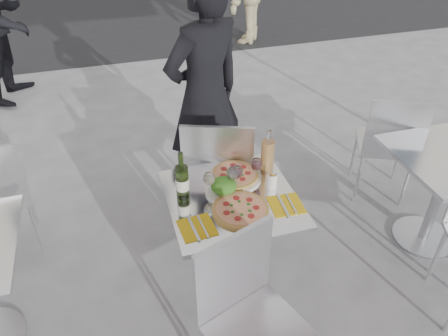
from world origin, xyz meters
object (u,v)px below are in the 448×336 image
object	(u,v)px
wineglass_white_a	(209,179)
chair_near	(248,309)
pedestrian_a	(1,20)
pizza_near	(241,210)
side_table_right	(444,181)
salad_plate	(224,187)
wine_bottle	(182,180)
wineglass_red_b	(256,165)
chair_far	(219,170)
pizza_far	(235,175)
side_chair_rfar	(389,140)
wineglass_red_a	(237,173)
napkin_right	(286,205)
main_table	(231,224)
carafe	(267,156)
napkin_left	(197,227)
sugar_shaker	(272,179)
wineglass_white_b	(233,174)
woman_diner	(205,97)

from	to	relation	value
wineglass_white_a	chair_near	bearing A→B (deg)	-89.16
pedestrian_a	pizza_near	distance (m)	3.85
wineglass_white_a	side_table_right	bearing A→B (deg)	-2.07
salad_plate	wine_bottle	world-z (taller)	wine_bottle
pizza_near	wineglass_red_b	world-z (taller)	wineglass_red_b
chair_far	pizza_far	world-z (taller)	chair_far
side_chair_rfar	chair_far	bearing A→B (deg)	27.04
chair_far	pedestrian_a	xyz separation A→B (m)	(-1.60, 2.91, 0.28)
wineglass_red_a	wineglass_red_b	bearing A→B (deg)	16.40
pedestrian_a	wine_bottle	size ratio (longest dim) A/B	5.93
salad_plate	napkin_right	world-z (taller)	salad_plate
main_table	carafe	bearing A→B (deg)	31.92
main_table	napkin_right	size ratio (longest dim) A/B	3.74
pizza_near	carafe	xyz separation A→B (m)	(0.26, 0.30, 0.11)
pizza_near	napkin_left	bearing A→B (deg)	-166.64
pizza_far	side_table_right	bearing A→B (deg)	-6.97
main_table	salad_plate	distance (m)	0.26
main_table	pedestrian_a	size ratio (longest dim) A/B	0.43
main_table	napkin_left	size ratio (longest dim) A/B	3.74
sugar_shaker	side_table_right	bearing A→B (deg)	-1.43
salad_plate	sugar_shaker	bearing A→B (deg)	-5.70
salad_plate	napkin_left	bearing A→B (deg)	-131.38
pizza_near	pizza_far	bearing A→B (deg)	78.07
pizza_near	napkin_left	xyz separation A→B (m)	(-0.26, -0.06, -0.01)
salad_plate	wineglass_white_a	world-z (taller)	wineglass_white_a
chair_near	wine_bottle	xyz separation A→B (m)	(-0.16, 0.70, 0.29)
carafe	side_table_right	bearing A→B (deg)	-8.02
carafe	wineglass_white_b	bearing A→B (deg)	-157.72
napkin_right	chair_far	bearing A→B (deg)	111.80
sugar_shaker	woman_diner	bearing A→B (deg)	99.96
pizza_near	pizza_far	world-z (taller)	pizza_far
side_chair_rfar	wineglass_red_b	world-z (taller)	side_chair_rfar
napkin_right	wineglass_red_b	bearing A→B (deg)	110.63
chair_far	napkin_right	size ratio (longest dim) A/B	5.00
chair_near	carafe	distance (m)	0.92
woman_diner	pedestrian_a	size ratio (longest dim) A/B	1.04
pedestrian_a	pizza_far	bearing A→B (deg)	-136.39
carafe	wineglass_red_b	bearing A→B (deg)	-147.32
wineglass_red_b	woman_diner	bearing A→B (deg)	96.51
wine_bottle	sugar_shaker	bearing A→B (deg)	-6.23
sugar_shaker	wineglass_white_a	xyz separation A→B (m)	(-0.37, 0.03, 0.06)
chair_far	pedestrian_a	world-z (taller)	pedestrian_a
side_table_right	chair_near	size ratio (longest dim) A/B	0.78
main_table	pedestrian_a	distance (m)	3.74
salad_plate	wineglass_red_b	world-z (taller)	wineglass_red_b
salad_plate	woman_diner	bearing A→B (deg)	82.31
pizza_far	sugar_shaker	world-z (taller)	sugar_shaker
pizza_near	wineglass_red_a	size ratio (longest dim) A/B	1.97
side_chair_rfar	pedestrian_a	bearing A→B (deg)	-18.97
woman_diner	sugar_shaker	xyz separation A→B (m)	(0.16, -0.92, -0.10)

